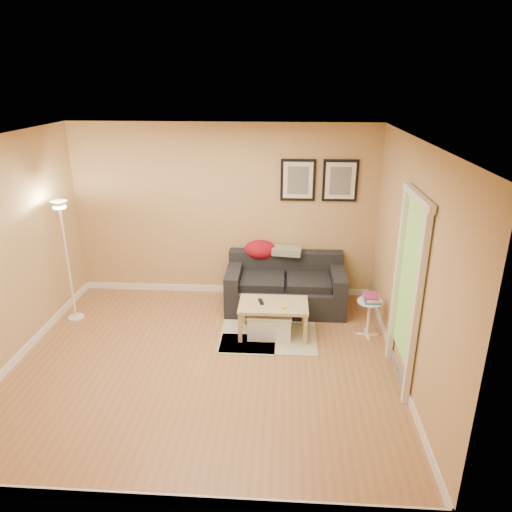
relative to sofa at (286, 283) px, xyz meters
name	(u,v)px	position (x,y,z in m)	size (l,w,h in m)	color
floor	(205,363)	(-0.94, -1.53, -0.38)	(4.50, 4.50, 0.00)	#A66A47
ceiling	(195,140)	(-0.94, -1.53, 2.23)	(4.50, 4.50, 0.00)	white
wall_back	(224,212)	(-0.94, 0.47, 0.92)	(4.50, 4.50, 0.00)	tan
wall_front	(151,365)	(-0.94, -3.53, 0.92)	(4.50, 4.50, 0.00)	tan
wall_left	(2,256)	(-3.19, -1.53, 0.92)	(4.00, 4.00, 0.00)	tan
wall_right	(410,266)	(1.31, -1.53, 0.92)	(4.00, 4.00, 0.00)	tan
baseboard_back	(226,289)	(-0.94, 0.46, -0.33)	(4.50, 0.02, 0.10)	white
baseboard_front	(164,499)	(-0.94, -3.52, -0.33)	(4.50, 0.02, 0.10)	white
baseboard_left	(23,352)	(-3.18, -1.53, -0.33)	(0.02, 4.00, 0.10)	white
baseboard_right	(397,366)	(1.30, -1.53, -0.33)	(0.02, 4.00, 0.10)	white
sofa	(286,283)	(0.00, 0.00, 0.00)	(1.70, 0.90, 0.75)	black
red_throw	(260,250)	(-0.38, 0.33, 0.40)	(0.48, 0.36, 0.28)	maroon
plaid_throw	(287,251)	(0.01, 0.27, 0.41)	(0.42, 0.26, 0.10)	tan
framed_print_left	(298,180)	(0.14, 0.45, 1.43)	(0.50, 0.04, 0.60)	black
framed_print_right	(340,181)	(0.74, 0.45, 1.43)	(0.50, 0.04, 0.60)	black
area_rug	(268,337)	(-0.21, -0.89, -0.37)	(1.25, 0.85, 0.01)	#BFB998
green_runner	(248,345)	(-0.47, -1.10, -0.37)	(0.70, 0.50, 0.01)	#668C4C
coffee_table	(273,319)	(-0.15, -0.81, -0.15)	(0.89, 0.54, 0.45)	tan
remote_control	(261,302)	(-0.32, -0.78, 0.08)	(0.05, 0.16, 0.02)	black
tape_roll	(283,307)	(-0.02, -0.93, 0.09)	(0.07, 0.07, 0.03)	yellow
storage_bin	(270,323)	(-0.20, -0.84, -0.20)	(0.57, 0.42, 0.35)	white
side_table	(368,318)	(1.08, -0.75, -0.13)	(0.33, 0.33, 0.50)	white
book_stack	(372,298)	(1.10, -0.74, 0.16)	(0.20, 0.26, 0.08)	#2B6483
floor_lamp	(68,265)	(-2.94, -0.55, 0.43)	(0.22, 0.22, 1.70)	white
doorway	(406,295)	(1.26, -1.68, 0.65)	(0.12, 1.01, 2.13)	white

